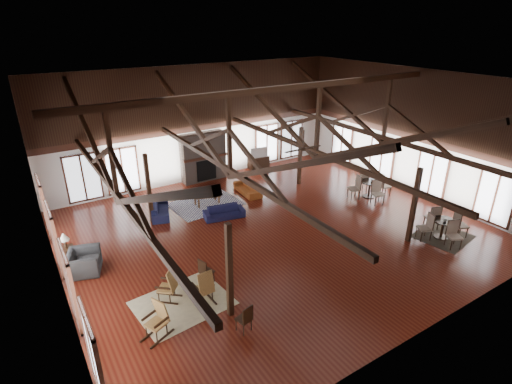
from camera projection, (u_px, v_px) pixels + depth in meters
floor at (274, 230)px, 16.52m from camera, size 16.00×16.00×0.00m
ceiling at (277, 82)px, 14.12m from camera, size 16.00×14.00×0.02m
wall_back at (199, 124)px, 20.74m from camera, size 16.00×0.02×6.00m
wall_front at (437, 241)px, 9.90m from camera, size 16.00×0.02×6.00m
wall_left at (46, 211)px, 11.41m from camera, size 0.02×14.00×6.00m
wall_right at (412, 133)px, 19.23m from camera, size 0.02×14.00×6.00m
roof_truss at (276, 136)px, 14.91m from camera, size 15.60×14.07×3.14m
post_grid at (275, 197)px, 15.91m from camera, size 8.16×7.16×3.05m
fireplace at (203, 157)px, 21.17m from camera, size 2.50×0.69×2.60m
ceiling_fan at (303, 148)px, 14.50m from camera, size 1.60×1.60×0.75m
sofa_navy_front at (224, 212)px, 17.48m from camera, size 1.88×1.03×0.52m
sofa_navy_left at (160, 209)px, 17.73m from camera, size 2.01×1.30×0.55m
sofa_orange at (248, 188)px, 19.92m from camera, size 1.92×0.87×0.55m
coffee_table at (207, 196)px, 18.70m from camera, size 1.37×0.99×0.48m
vase at (208, 192)px, 18.74m from camera, size 0.17×0.17×0.17m
armchair at (84, 262)px, 13.71m from camera, size 1.43×1.34×0.76m
side_table_lamp at (67, 252)px, 14.10m from camera, size 0.49×0.49×1.25m
rocking_chair_a at (169, 286)px, 12.26m from camera, size 0.94×0.90×1.10m
rocking_chair_b at (205, 288)px, 12.14m from camera, size 0.53×0.90×1.13m
rocking_chair_c at (158, 319)px, 10.90m from camera, size 0.98×0.77×1.12m
side_chair_a at (205, 270)px, 13.00m from camera, size 0.49×0.49×0.93m
side_chair_b at (246, 317)px, 10.98m from camera, size 0.46×0.46×0.89m
cafe_table_near at (443, 226)px, 15.78m from camera, size 2.07×2.07×1.07m
cafe_table_far at (370, 186)px, 19.39m from camera, size 2.21×2.21×1.14m
cup_near at (445, 220)px, 15.56m from camera, size 0.16×0.16×0.10m
cup_far at (372, 181)px, 19.23m from camera, size 0.16×0.16×0.11m
tv_console at (259, 162)px, 23.36m from camera, size 1.26×0.47×0.63m
television at (258, 152)px, 23.10m from camera, size 1.06×0.26×0.61m
rug_tan at (183, 303)px, 12.31m from camera, size 2.97×2.44×0.01m
rug_navy at (205, 204)px, 18.85m from camera, size 3.28×2.58×0.01m
rug_dark at (443, 236)px, 16.06m from camera, size 2.31×2.16×0.01m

